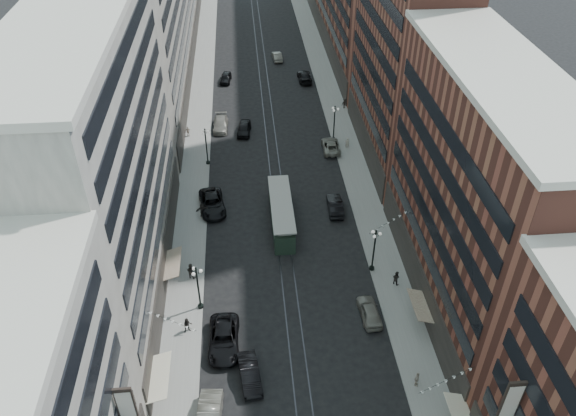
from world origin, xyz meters
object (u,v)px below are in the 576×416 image
object	(u,v)px
lamppost_sw_far	(198,286)
car_13	(244,128)
pedestrian_9	(345,103)
car_14	(277,56)
pedestrian_6	(188,131)
lamppost_sw_mid	(206,145)
car_5	(250,374)
pedestrian_2	(188,325)
pedestrian_5	(202,210)
pedestrian_extra_0	(191,271)
lamppost_se_mid	(334,122)
car_4	(369,311)
car_7	(212,203)
lamppost_se_far	(374,249)
streetcar	(281,214)
pedestrian_7	(396,278)
car_10	(335,205)
pedestrian_8	(347,143)
car_11	(331,146)
pedestrian_4	(417,379)
car_2	(224,339)
car_12	(304,76)
car_8	(221,124)

from	to	relation	value
lamppost_sw_far	car_13	bearing A→B (deg)	81.57
lamppost_sw_far	pedestrian_9	size ratio (longest dim) A/B	3.32
car_14	pedestrian_6	size ratio (longest dim) A/B	2.79
lamppost_sw_mid	car_14	distance (m)	38.02
pedestrian_6	car_5	bearing A→B (deg)	88.79
pedestrian_2	pedestrian_5	distance (m)	18.21
lamppost_sw_mid	pedestrian_extra_0	size ratio (longest dim) A/B	2.92
lamppost_se_mid	car_4	size ratio (longest dim) A/B	1.21
car_7	car_13	bearing A→B (deg)	68.86
lamppost_se_far	car_7	xyz separation A→B (m)	(-17.54, 12.59, -2.22)
pedestrian_extra_0	lamppost_sw_mid	bearing A→B (deg)	-70.68
streetcar	pedestrian_7	size ratio (longest dim) A/B	6.81
car_10	car_7	bearing A→B (deg)	-4.15
pedestrian_9	lamppost_se_far	bearing A→B (deg)	-118.26
pedestrian_8	streetcar	bearing A→B (deg)	58.98
car_7	pedestrian_8	distance (m)	23.03
lamppost_se_far	car_11	size ratio (longest dim) A/B	1.06
lamppost_se_mid	car_7	world-z (taller)	lamppost_se_mid
pedestrian_4	car_2	bearing A→B (deg)	94.61
car_7	lamppost_sw_far	bearing A→B (deg)	-100.93
car_5	car_14	xyz separation A→B (m)	(7.50, 71.91, -0.05)
car_12	pedestrian_7	xyz separation A→B (m)	(4.03, -51.65, 0.19)
car_10	pedestrian_extra_0	bearing A→B (deg)	33.52
lamppost_sw_far	car_13	distance (m)	35.75
car_12	pedestrian_4	bearing A→B (deg)	91.17
pedestrian_5	pedestrian_8	world-z (taller)	pedestrian_5
car_13	pedestrian_6	size ratio (longest dim) A/B	2.94
pedestrian_4	lamppost_sw_mid	bearing A→B (deg)	51.07
lamppost_se_mid	car_2	world-z (taller)	lamppost_se_mid
car_13	pedestrian_6	xyz separation A→B (m)	(-8.38, -0.42, 0.15)
car_11	car_12	distance (m)	24.01
car_12	car_14	bearing A→B (deg)	-67.80
pedestrian_5	pedestrian_extra_0	world-z (taller)	pedestrian_extra_0
car_2	pedestrian_5	xyz separation A→B (m)	(-2.70, 20.06, 0.19)
pedestrian_extra_0	pedestrian_7	bearing A→B (deg)	-165.16
car_10	car_2	bearing A→B (deg)	57.58
lamppost_se_far	streetcar	bearing A→B (deg)	135.97
lamppost_se_mid	car_8	world-z (taller)	lamppost_se_mid
pedestrian_6	pedestrian_7	xyz separation A→B (m)	(23.59, -33.25, 0.04)
car_2	car_8	bearing A→B (deg)	91.96
lamppost_se_mid	car_11	bearing A→B (deg)	-106.46
pedestrian_4	pedestrian_2	bearing A→B (deg)	93.03
lamppost_se_mid	pedestrian_extra_0	world-z (taller)	lamppost_se_mid
car_11	car_4	bearing A→B (deg)	89.85
lamppost_se_far	car_7	bearing A→B (deg)	144.34
lamppost_se_far	pedestrian_8	distance (m)	25.52
pedestrian_7	car_4	bearing A→B (deg)	92.32
lamppost_sw_mid	car_2	xyz separation A→B (m)	(2.40, -31.92, -2.24)
pedestrian_8	car_11	bearing A→B (deg)	4.34
car_13	car_5	bearing A→B (deg)	-83.81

